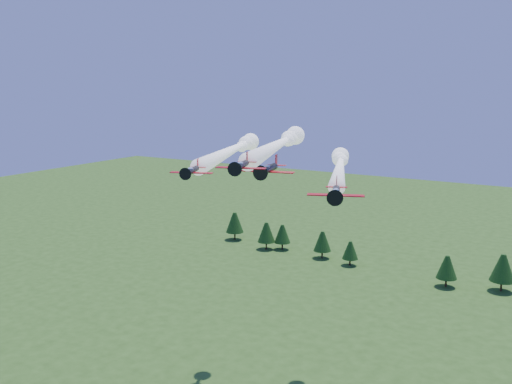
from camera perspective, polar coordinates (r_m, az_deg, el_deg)
The scene contains 5 objects.
plane_lead at distance 99.13m, azimuth 2.33°, elevation 4.82°, with size 18.53×46.08×3.70m.
plane_left at distance 110.48m, azimuth -2.27°, elevation 4.29°, with size 20.72×47.15×3.70m.
plane_right at distance 107.96m, azimuth 8.39°, elevation 2.62°, with size 21.52×46.15×3.70m.
plane_slot at distance 90.03m, azimuth 1.29°, elevation 2.32°, with size 8.54×9.40×2.98m.
treeline at distance 191.40m, azimuth 18.41°, elevation -6.39°, with size 169.09×19.81×11.40m.
Camera 1 is at (40.13, -69.09, 61.25)m, focal length 40.00 mm.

